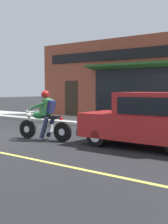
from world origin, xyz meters
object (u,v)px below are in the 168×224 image
object	(u,v)px
car_hatchback	(148,121)
motorcycle_with_rider	(45,119)
traffic_cone	(48,110)
fire_hydrant	(132,113)

from	to	relation	value
car_hatchback	motorcycle_with_rider	bearing A→B (deg)	104.92
motorcycle_with_rider	traffic_cone	size ratio (longest dim) A/B	3.35
traffic_cone	motorcycle_with_rider	bearing A→B (deg)	-135.48
fire_hydrant	car_hatchback	bearing A→B (deg)	-145.39
fire_hydrant	traffic_cone	distance (m)	6.06
car_hatchback	fire_hydrant	world-z (taller)	car_hatchback
traffic_cone	car_hatchback	bearing A→B (deg)	-118.74
fire_hydrant	traffic_cone	xyz separation A→B (m)	(0.71, 6.01, -0.14)
car_hatchback	fire_hydrant	size ratio (longest dim) A/B	4.33
car_hatchback	fire_hydrant	bearing A→B (deg)	34.61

